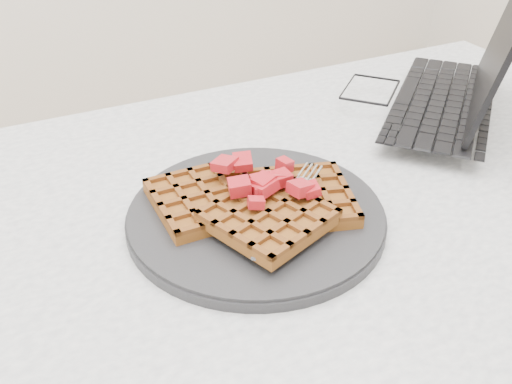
# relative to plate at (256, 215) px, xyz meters

# --- Properties ---
(table) EXTENTS (1.20, 0.80, 0.75)m
(table) POSITION_rel_plate_xyz_m (0.07, -0.02, -0.12)
(table) COLOR silver
(table) RESTS_ON ground
(plate) EXTENTS (0.30, 0.30, 0.02)m
(plate) POSITION_rel_plate_xyz_m (0.00, 0.00, 0.00)
(plate) COLOR black
(plate) RESTS_ON table
(waffles) EXTENTS (0.23, 0.21, 0.03)m
(waffles) POSITION_rel_plate_xyz_m (0.00, -0.00, 0.02)
(waffles) COLOR brown
(waffles) RESTS_ON plate
(strawberry_pile) EXTENTS (0.15, 0.15, 0.02)m
(strawberry_pile) POSITION_rel_plate_xyz_m (0.00, 0.00, 0.05)
(strawberry_pile) COLOR #90000B
(strawberry_pile) RESTS_ON waffles
(fork) EXTENTS (0.15, 0.14, 0.02)m
(fork) POSITION_rel_plate_xyz_m (0.03, -0.03, 0.02)
(fork) COLOR silver
(fork) RESTS_ON plate
(laptop) EXTENTS (0.42, 0.41, 0.24)m
(laptop) POSITION_rel_plate_xyz_m (0.36, 0.14, 0.03)
(laptop) COLOR black
(laptop) RESTS_ON table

